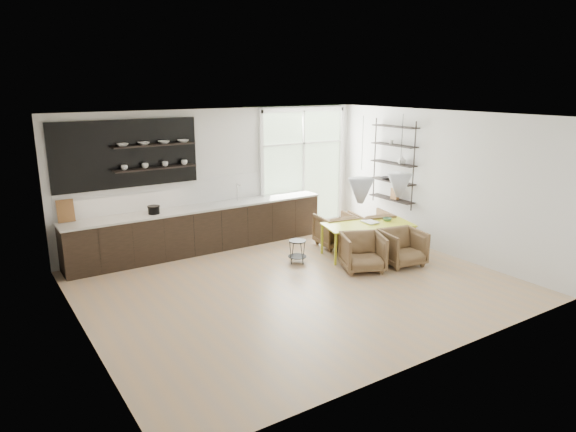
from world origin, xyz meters
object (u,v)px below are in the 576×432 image
object	(u,v)px
armchair_back_right	(371,228)
armchair_front_left	(363,252)
wire_stool	(297,248)
armchair_front_right	(402,247)
dining_table	(368,226)
armchair_back_left	(336,230)

from	to	relation	value
armchair_back_right	armchair_front_left	size ratio (longest dim) A/B	1.04
wire_stool	armchair_back_right	bearing A→B (deg)	3.73
armchair_front_right	wire_stool	world-z (taller)	armchair_front_right
dining_table	armchair_front_left	bearing A→B (deg)	-121.68
armchair_back_left	armchair_back_right	distance (m)	0.80
dining_table	armchair_back_left	distance (m)	0.88
dining_table	armchair_front_left	world-z (taller)	armchair_front_left
armchair_back_right	armchair_front_left	xyz separation A→B (m)	(-1.22, -1.14, -0.01)
dining_table	wire_stool	distance (m)	1.54
dining_table	wire_stool	xyz separation A→B (m)	(-1.46, 0.40, -0.32)
armchair_back_left	armchair_front_left	xyz separation A→B (m)	(-0.48, -1.43, -0.00)
armchair_back_left	armchair_back_right	size ratio (longest dim) A/B	0.97
armchair_front_right	armchair_back_right	bearing A→B (deg)	84.04
armchair_back_right	armchair_front_right	world-z (taller)	armchair_back_right
armchair_back_right	armchair_front_right	distance (m)	1.38
armchair_front_left	wire_stool	distance (m)	1.28
armchair_front_left	armchair_front_right	size ratio (longest dim) A/B	1.01
armchair_front_left	armchair_front_right	xyz separation A→B (m)	(0.84, -0.19, -0.00)
armchair_front_left	armchair_front_right	bearing A→B (deg)	11.65
armchair_front_right	dining_table	bearing A→B (deg)	112.67
armchair_back_left	armchair_front_left	distance (m)	1.51
dining_table	armchair_back_left	world-z (taller)	armchair_back_left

